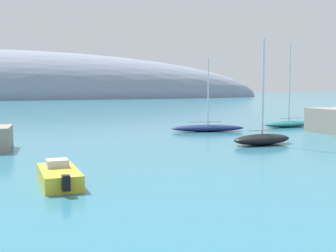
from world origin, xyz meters
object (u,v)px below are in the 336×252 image
sailboat_teal_mid_mooring (289,123)px  motorboat_yellow_foreground (59,176)px  sailboat_navy_outer_mooring (208,128)px  sailboat_black_near_shore (262,138)px

sailboat_teal_mid_mooring → motorboat_yellow_foreground: bearing=31.4°
sailboat_teal_mid_mooring → motorboat_yellow_foreground: sailboat_teal_mid_mooring is taller
sailboat_navy_outer_mooring → motorboat_yellow_foreground: size_ratio=1.69×
sailboat_navy_outer_mooring → motorboat_yellow_foreground: bearing=-117.7°
sailboat_teal_mid_mooring → sailboat_black_near_shore: bearing=41.6°
sailboat_black_near_shore → sailboat_teal_mid_mooring: bearing=40.8°
sailboat_navy_outer_mooring → motorboat_yellow_foreground: 28.20m
sailboat_teal_mid_mooring → motorboat_yellow_foreground: 37.89m
sailboat_teal_mid_mooring → sailboat_navy_outer_mooring: sailboat_teal_mid_mooring is taller
sailboat_navy_outer_mooring → sailboat_teal_mid_mooring: bearing=21.0°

